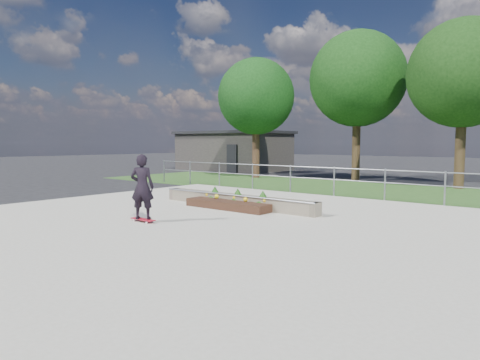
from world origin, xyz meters
The scene contains 11 objects.
ground centered at (0.00, 0.00, 0.00)m, with size 120.00×120.00×0.00m, color black.
grass_verge centered at (0.00, 11.00, 0.01)m, with size 30.00×8.00×0.02m, color #2A4D1F.
concrete_slab centered at (0.00, 0.00, 0.03)m, with size 15.00×15.00×0.06m, color #AEAA9A.
fence centered at (0.00, 7.50, 0.77)m, with size 20.06×0.06×1.20m.
building centered at (-14.00, 18.00, 1.51)m, with size 8.40×5.40×3.00m.
tree_far_left centered at (-8.00, 13.00, 4.85)m, with size 4.55×4.55×7.15m.
tree_mid_left centered at (-2.50, 15.00, 5.61)m, with size 5.25×5.25×8.25m.
tree_mid_right centered at (3.00, 14.00, 5.23)m, with size 4.90×4.90×7.70m.
grind_ledge centered at (-1.14, 2.92, 0.26)m, with size 6.00×0.44×0.43m.
planter_bed centered at (-1.05, 2.71, 0.24)m, with size 3.00×1.20×0.61m.
skateboarder centered at (-1.31, -0.66, 0.98)m, with size 0.80×0.67×1.77m.
Camera 1 is at (7.65, -7.57, 2.13)m, focal length 32.00 mm.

